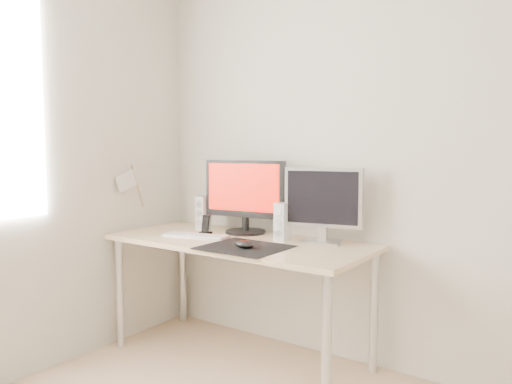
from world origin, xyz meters
The scene contains 11 objects.
wall_back centered at (0.00, 1.75, 1.25)m, with size 3.50×3.50×0.00m, color silver.
mousepad centered at (-0.76, 1.21, 0.73)m, with size 0.45×0.40×0.00m, color black.
mouse centered at (-0.74, 1.18, 0.75)m, with size 0.12×0.07×0.04m, color black.
desk centered at (-0.93, 1.38, 0.65)m, with size 1.60×0.70×0.73m.
main_monitor centered at (-1.03, 1.58, 0.98)m, with size 0.55×0.29×0.47m.
second_monitor centered at (-0.47, 1.57, 0.97)m, with size 0.45×0.20×0.43m.
speaker_left centered at (-1.34, 1.53, 0.84)m, with size 0.07×0.09×0.22m.
speaker_right centered at (-0.70, 1.50, 0.84)m, with size 0.07×0.09×0.22m.
keyboard centered at (-1.20, 1.29, 0.74)m, with size 0.44×0.20×0.02m.
phone_dock centered at (-1.22, 1.42, 0.77)m, with size 0.07×0.06×0.12m.
pennant centered at (-1.72, 1.24, 1.05)m, with size 0.01×0.23×0.29m.
Camera 1 is at (0.85, -0.96, 1.28)m, focal length 35.00 mm.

